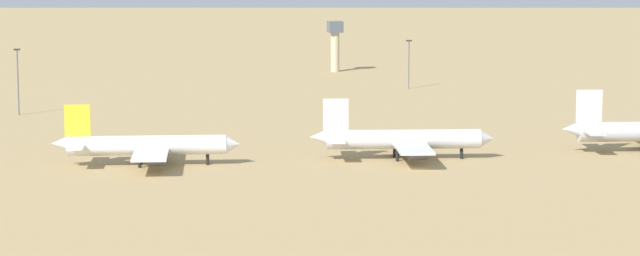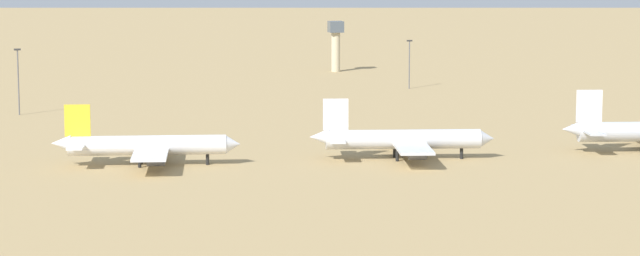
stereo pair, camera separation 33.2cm
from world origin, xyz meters
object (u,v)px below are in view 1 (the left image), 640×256
object	(u,v)px
parked_jet_yellow_2	(146,145)
control_tower	(335,41)
parked_jet_white_3	(401,139)
light_pole_east	(409,61)
light_pole_mid	(18,77)

from	to	relation	value
parked_jet_yellow_2	control_tower	xyz separation A→B (m)	(83.10, 194.38, 6.97)
parked_jet_yellow_2	control_tower	world-z (taller)	control_tower
parked_jet_white_3	light_pole_east	bearing A→B (deg)	82.28
parked_jet_yellow_2	light_pole_east	size ratio (longest dim) A/B	2.47
control_tower	light_pole_east	world-z (taller)	control_tower
parked_jet_white_3	light_pole_mid	world-z (taller)	light_pole_mid
light_pole_mid	light_pole_east	size ratio (longest dim) A/B	1.14
parked_jet_white_3	control_tower	distance (m)	199.76
parked_jet_white_3	parked_jet_yellow_2	bearing A→B (deg)	-174.55
parked_jet_white_3	light_pole_mid	distance (m)	123.28
parked_jet_white_3	light_pole_east	world-z (taller)	light_pole_east
light_pole_east	control_tower	bearing A→B (deg)	99.50
parked_jet_yellow_2	parked_jet_white_3	distance (m)	53.68
parked_jet_white_3	control_tower	bearing A→B (deg)	90.23
light_pole_mid	light_pole_east	distance (m)	128.41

